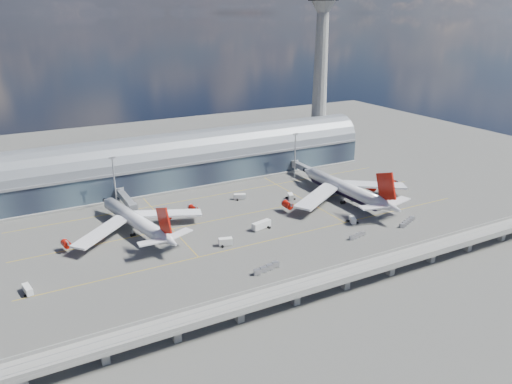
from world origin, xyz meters
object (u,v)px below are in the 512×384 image
floodlight_mast_left (115,182)px  control_tower (320,76)px  service_truck_4 (291,196)px  service_truck_5 (240,197)px  floodlight_mast_right (295,154)px  airliner_right (346,189)px  service_truck_0 (28,290)px  cargo_train_0 (266,268)px  cargo_train_2 (357,236)px  service_truck_1 (226,242)px  cargo_train_1 (407,222)px  service_truck_3 (353,220)px  airliner_left (136,221)px  service_truck_2 (261,225)px

floodlight_mast_left → control_tower: bearing=11.7°
floodlight_mast_left → service_truck_4: (79.57, -28.24, -12.19)m
service_truck_5 → floodlight_mast_right: bearing=-48.5°
airliner_right → service_truck_0: 148.27m
floodlight_mast_left → cargo_train_0: floodlight_mast_left is taller
airliner_right → cargo_train_2: bearing=-122.5°
floodlight_mast_right → service_truck_5: size_ratio=4.15×
service_truck_0 → service_truck_1: size_ratio=1.10×
control_tower → cargo_train_1: size_ratio=8.36×
service_truck_3 → cargo_train_1: service_truck_3 is taller
control_tower → service_truck_0: size_ratio=15.91×
service_truck_5 → cargo_train_2: 67.42m
floodlight_mast_right → cargo_train_1: 80.57m
service_truck_3 → floodlight_mast_left: bearing=166.4°
control_tower → airliner_right: control_tower is taller
service_truck_5 → cargo_train_0: bearing=-178.7°
service_truck_3 → cargo_train_2: 15.44m
airliner_left → service_truck_0: bearing=-157.7°
cargo_train_1 → service_truck_5: bearing=61.2°
service_truck_5 → service_truck_4: bearing=-97.3°
service_truck_1 → service_truck_0: bearing=105.5°
service_truck_2 → cargo_train_0: bearing=140.0°
service_truck_0 → cargo_train_1: 154.05m
airliner_right → service_truck_3: size_ratio=12.85×
service_truck_4 → cargo_train_1: size_ratio=0.44×
floodlight_mast_left → service_truck_2: 73.28m
service_truck_0 → cargo_train_0: (77.28, -24.53, -0.33)m
control_tower → service_truck_1: bearing=-140.2°
service_truck_0 → service_truck_2: bearing=-4.1°
floodlight_mast_right → service_truck_3: (-12.18, -66.71, -12.32)m
service_truck_2 → cargo_train_0: 37.46m
control_tower → service_truck_2: 128.27m
service_truck_3 → cargo_train_2: size_ratio=0.61×
floodlight_mast_left → service_truck_5: size_ratio=4.15×
service_truck_1 → service_truck_2: bearing=-55.6°
control_tower → service_truck_5: control_tower is taller
service_truck_3 → control_tower: bearing=87.1°
airliner_left → service_truck_3: size_ratio=11.35×
floodlight_mast_right → airliner_left: size_ratio=0.40×
floodlight_mast_right → service_truck_4: size_ratio=4.75×
service_truck_5 → service_truck_3: bearing=-128.0°
service_truck_3 → cargo_train_0: 58.82m
airliner_right → service_truck_2: 54.21m
cargo_train_0 → service_truck_3: bearing=-58.4°
floodlight_mast_left → cargo_train_0: bearing=-69.4°
service_truck_0 → control_tower: bearing=17.0°
floodlight_mast_left → cargo_train_2: bearing=-45.0°
floodlight_mast_right → service_truck_0: size_ratio=3.97×
airliner_left → cargo_train_2: 92.54m
service_truck_3 → service_truck_4: 39.35m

